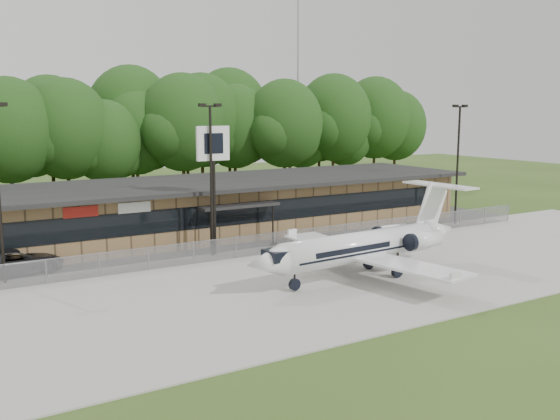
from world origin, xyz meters
TOP-DOWN VIEW (x-y plane):
  - ground at (0.00, 0.00)m, footprint 160.00×160.00m
  - apron at (0.00, 8.00)m, footprint 64.00×18.00m
  - parking_lot at (0.00, 19.50)m, footprint 50.00×9.00m
  - terminal at (-0.00, 23.94)m, footprint 41.00×11.65m
  - fence at (0.00, 15.00)m, footprint 46.00×0.04m
  - treeline at (0.00, 42.00)m, footprint 72.00×12.00m
  - radio_mast at (22.00, 48.00)m, footprint 0.20×0.20m
  - light_pole_mid at (-5.00, 16.50)m, footprint 1.55×0.30m
  - light_pole_right at (18.00, 16.50)m, footprint 1.55×0.30m
  - business_jet at (0.42, 6.90)m, footprint 15.70×14.00m
  - suv at (-17.19, 18.32)m, footprint 5.99×3.34m
  - pole_sign at (-4.70, 16.79)m, footprint 2.30×0.34m

SIDE VIEW (x-z plane):
  - ground at x=0.00m, z-range 0.00..0.00m
  - parking_lot at x=0.00m, z-range 0.00..0.06m
  - apron at x=0.00m, z-range 0.00..0.08m
  - fence at x=0.00m, z-range 0.02..1.54m
  - suv at x=-17.19m, z-range 0.00..1.58m
  - business_jet at x=0.42m, z-range -0.75..4.53m
  - terminal at x=0.00m, z-range 0.03..4.33m
  - light_pole_mid at x=-5.00m, z-range 0.86..11.09m
  - light_pole_right at x=18.00m, z-range 0.86..11.09m
  - pole_sign at x=-4.70m, z-range 2.32..11.08m
  - treeline at x=0.00m, z-range 0.00..15.00m
  - radio_mast at x=22.00m, z-range 0.00..25.00m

